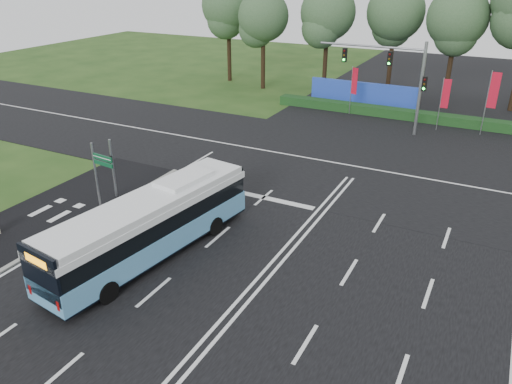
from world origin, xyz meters
The scene contains 15 objects.
ground centered at (0.00, 0.00, 0.00)m, with size 120.00×120.00×0.00m, color #234517.
road_main centered at (0.00, 0.00, 0.02)m, with size 20.00×120.00×0.04m, color black.
road_cross centered at (0.00, 12.00, 0.03)m, with size 120.00×14.00×0.05m, color black.
bike_path centered at (-12.50, -3.00, 0.03)m, with size 5.00×18.00×0.06m, color black.
kerb_strip centered at (-10.10, -3.00, 0.06)m, with size 0.25×18.00×0.12m, color gray.
city_bus centered at (-5.06, -2.73, 1.58)m, with size 3.78×11.15×3.14m.
pedestrian_signal centered at (-10.84, 1.27, 1.88)m, with size 0.30×0.42×3.45m.
street_sign centered at (-10.25, -0.27, 2.40)m, with size 1.47×0.25×3.78m.
banner_flag_left centered at (-4.03, 23.72, 2.73)m, with size 0.58×0.27×4.17m.
banner_flag_mid centered at (3.56, 22.44, 2.75)m, with size 0.62×0.11×4.20m.
banner_flag_right centered at (6.80, 22.74, 3.23)m, with size 0.74×0.10×4.98m.
traffic_light_gantry centered at (0.21, 20.50, 4.66)m, with size 8.41×0.28×7.00m.
hedge centered at (0.00, 24.50, 0.40)m, with size 22.00×1.20×0.80m, color #153B17.
blue_hoarding centered at (-4.00, 27.00, 1.10)m, with size 10.00×0.30×2.20m, color blue.
eucalyptus_row centered at (-1.82, 31.43, 8.13)m, with size 41.09×9.09×12.89m.
Camera 1 is at (7.97, -17.87, 12.20)m, focal length 35.00 mm.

